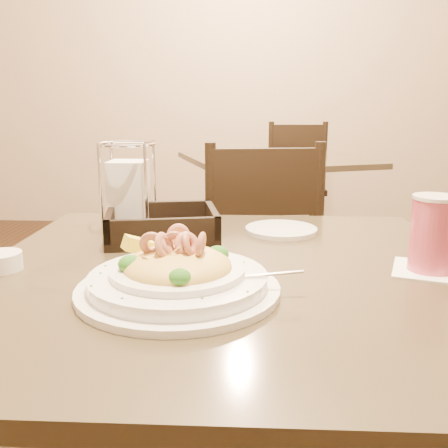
{
  "coord_description": "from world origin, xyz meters",
  "views": [
    {
      "loc": [
        0.04,
        -0.86,
        1.05
      ],
      "look_at": [
        0.0,
        0.02,
        0.84
      ],
      "focal_mm": 40.0,
      "sensor_mm": 36.0,
      "label": 1
    }
  ],
  "objects_px": {
    "main_table": "(223,388)",
    "background_table": "(273,200)",
    "drink_glass": "(433,235)",
    "bread_basket": "(162,229)",
    "dining_chair_near": "(258,258)",
    "pasta_bowl": "(178,275)",
    "napkin_caddy": "(129,193)",
    "butter_ramekin": "(1,261)",
    "dining_chair_far": "(294,183)",
    "side_plate": "(281,230)"
  },
  "relations": [
    {
      "from": "main_table",
      "to": "background_table",
      "type": "bearing_deg",
      "value": 84.49
    },
    {
      "from": "drink_glass",
      "to": "bread_basket",
      "type": "xyz_separation_m",
      "value": [
        -0.51,
        0.2,
        -0.05
      ]
    },
    {
      "from": "dining_chair_near",
      "to": "pasta_bowl",
      "type": "distance_m",
      "value": 1.07
    },
    {
      "from": "main_table",
      "to": "dining_chair_near",
      "type": "distance_m",
      "value": 0.9
    },
    {
      "from": "bread_basket",
      "to": "napkin_caddy",
      "type": "relative_size",
      "value": 1.3
    },
    {
      "from": "bread_basket",
      "to": "butter_ramekin",
      "type": "xyz_separation_m",
      "value": [
        -0.25,
        -0.23,
        -0.01
      ]
    },
    {
      "from": "dining_chair_near",
      "to": "dining_chair_far",
      "type": "relative_size",
      "value": 1.0
    },
    {
      "from": "background_table",
      "to": "side_plate",
      "type": "relative_size",
      "value": 6.89
    },
    {
      "from": "main_table",
      "to": "butter_ramekin",
      "type": "relative_size",
      "value": 12.38
    },
    {
      "from": "main_table",
      "to": "pasta_bowl",
      "type": "distance_m",
      "value": 0.3
    },
    {
      "from": "dining_chair_far",
      "to": "napkin_caddy",
      "type": "relative_size",
      "value": 4.46
    },
    {
      "from": "pasta_bowl",
      "to": "napkin_caddy",
      "type": "relative_size",
      "value": 1.72
    },
    {
      "from": "main_table",
      "to": "napkin_caddy",
      "type": "bearing_deg",
      "value": 130.9
    },
    {
      "from": "napkin_caddy",
      "to": "side_plate",
      "type": "relative_size",
      "value": 1.25
    },
    {
      "from": "background_table",
      "to": "dining_chair_near",
      "type": "height_order",
      "value": "dining_chair_near"
    },
    {
      "from": "main_table",
      "to": "side_plate",
      "type": "height_order",
      "value": "side_plate"
    },
    {
      "from": "dining_chair_near",
      "to": "napkin_caddy",
      "type": "distance_m",
      "value": 0.79
    },
    {
      "from": "bread_basket",
      "to": "side_plate",
      "type": "bearing_deg",
      "value": 14.84
    },
    {
      "from": "drink_glass",
      "to": "napkin_caddy",
      "type": "height_order",
      "value": "napkin_caddy"
    },
    {
      "from": "side_plate",
      "to": "butter_ramekin",
      "type": "height_order",
      "value": "butter_ramekin"
    },
    {
      "from": "main_table",
      "to": "background_table",
      "type": "height_order",
      "value": "same"
    },
    {
      "from": "dining_chair_near",
      "to": "side_plate",
      "type": "distance_m",
      "value": 0.68
    },
    {
      "from": "dining_chair_near",
      "to": "background_table",
      "type": "bearing_deg",
      "value": -103.21
    },
    {
      "from": "main_table",
      "to": "napkin_caddy",
      "type": "distance_m",
      "value": 0.49
    },
    {
      "from": "dining_chair_far",
      "to": "napkin_caddy",
      "type": "distance_m",
      "value": 2.5
    },
    {
      "from": "dining_chair_far",
      "to": "bread_basket",
      "type": "xyz_separation_m",
      "value": [
        -0.51,
        -2.47,
        0.28
      ]
    },
    {
      "from": "dining_chair_far",
      "to": "side_plate",
      "type": "relative_size",
      "value": 5.58
    },
    {
      "from": "bread_basket",
      "to": "butter_ramekin",
      "type": "bearing_deg",
      "value": -138.35
    },
    {
      "from": "dining_chair_far",
      "to": "side_plate",
      "type": "bearing_deg",
      "value": 80.91
    },
    {
      "from": "drink_glass",
      "to": "main_table",
      "type": "bearing_deg",
      "value": -178.77
    },
    {
      "from": "dining_chair_near",
      "to": "pasta_bowl",
      "type": "bearing_deg",
      "value": 74.21
    },
    {
      "from": "background_table",
      "to": "butter_ramekin",
      "type": "height_order",
      "value": "butter_ramekin"
    },
    {
      "from": "pasta_bowl",
      "to": "side_plate",
      "type": "distance_m",
      "value": 0.44
    },
    {
      "from": "background_table",
      "to": "butter_ramekin",
      "type": "bearing_deg",
      "value": -106.76
    },
    {
      "from": "dining_chair_near",
      "to": "main_table",
      "type": "bearing_deg",
      "value": 77.31
    },
    {
      "from": "background_table",
      "to": "side_plate",
      "type": "xyz_separation_m",
      "value": [
        -0.06,
        -1.65,
        0.25
      ]
    },
    {
      "from": "side_plate",
      "to": "drink_glass",
      "type": "bearing_deg",
      "value": -47.22
    },
    {
      "from": "main_table",
      "to": "dining_chair_near",
      "type": "xyz_separation_m",
      "value": [
        0.08,
        0.9,
        -0.02
      ]
    },
    {
      "from": "dining_chair_near",
      "to": "butter_ramekin",
      "type": "distance_m",
      "value": 1.07
    },
    {
      "from": "dining_chair_far",
      "to": "side_plate",
      "type": "height_order",
      "value": "dining_chair_far"
    },
    {
      "from": "pasta_bowl",
      "to": "side_plate",
      "type": "bearing_deg",
      "value": 64.5
    },
    {
      "from": "drink_glass",
      "to": "dining_chair_far",
      "type": "bearing_deg",
      "value": 90.07
    },
    {
      "from": "pasta_bowl",
      "to": "napkin_caddy",
      "type": "bearing_deg",
      "value": 113.31
    },
    {
      "from": "background_table",
      "to": "bread_basket",
      "type": "height_order",
      "value": "bread_basket"
    },
    {
      "from": "background_table",
      "to": "napkin_caddy",
      "type": "height_order",
      "value": "napkin_caddy"
    },
    {
      "from": "bread_basket",
      "to": "main_table",
      "type": "bearing_deg",
      "value": -54.53
    },
    {
      "from": "dining_chair_near",
      "to": "pasta_bowl",
      "type": "height_order",
      "value": "dining_chair_near"
    },
    {
      "from": "dining_chair_far",
      "to": "main_table",
      "type": "bearing_deg",
      "value": 78.94
    },
    {
      "from": "background_table",
      "to": "napkin_caddy",
      "type": "bearing_deg",
      "value": -104.2
    },
    {
      "from": "napkin_caddy",
      "to": "side_plate",
      "type": "bearing_deg",
      "value": 1.04
    }
  ]
}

